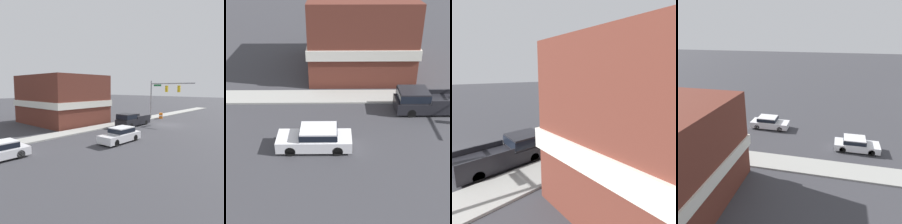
# 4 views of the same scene
# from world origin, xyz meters

# --- Properties ---
(ground_plane) EXTENTS (200.00, 200.00, 0.00)m
(ground_plane) POSITION_xyz_m (0.00, 0.00, 0.00)
(ground_plane) COLOR #38383D
(sidewalk_curb) EXTENTS (2.40, 60.00, 0.14)m
(sidewalk_curb) POSITION_xyz_m (5.70, 0.00, 0.07)
(sidewalk_curb) COLOR #9E9E99
(sidewalk_curb) RESTS_ON ground
(near_signal_assembly) EXTENTS (7.66, 0.49, 6.56)m
(near_signal_assembly) POSITION_xyz_m (2.71, -3.90, 4.76)
(near_signal_assembly) COLOR gray
(near_signal_assembly) RESTS_ON ground
(car_lead) EXTENTS (1.78, 4.67, 1.49)m
(car_lead) POSITION_xyz_m (-1.50, 12.36, 0.78)
(car_lead) COLOR black
(car_lead) RESTS_ON ground
(pickup_truck_parked) EXTENTS (2.05, 5.72, 1.81)m
(pickup_truck_parked) POSITION_xyz_m (3.28, 4.23, 0.89)
(pickup_truck_parked) COLOR black
(pickup_truck_parked) RESTS_ON ground
(construction_barrel) EXTENTS (0.65, 0.65, 0.98)m
(construction_barrel) POSITION_xyz_m (3.90, -5.25, 0.50)
(construction_barrel) COLOR orange
(construction_barrel) RESTS_ON ground
(corner_brick_building) EXTENTS (12.06, 9.77, 7.19)m
(corner_brick_building) POSITION_xyz_m (13.28, 8.72, 3.53)
(corner_brick_building) COLOR brown
(corner_brick_building) RESTS_ON ground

